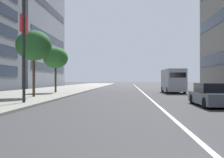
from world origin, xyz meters
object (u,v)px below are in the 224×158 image
(delivery_van_ahead, at_px, (173,80))
(street_lamp_with_banners, at_px, (30,27))
(car_far_down_avenue, at_px, (213,95))
(street_tree_near_plaza_corner, at_px, (56,58))
(street_tree_far_plaza, at_px, (34,46))

(delivery_van_ahead, height_order, street_lamp_with_banners, street_lamp_with_banners)
(car_far_down_avenue, xyz_separation_m, delivery_van_ahead, (16.71, -0.40, 0.86))
(street_tree_near_plaza_corner, bearing_deg, street_lamp_with_banners, -171.37)
(delivery_van_ahead, bearing_deg, car_far_down_avenue, 177.58)
(street_tree_far_plaza, bearing_deg, delivery_van_ahead, -50.91)
(street_tree_far_plaza, height_order, street_tree_near_plaza_corner, street_tree_far_plaza)
(street_tree_far_plaza, distance_m, street_tree_near_plaza_corner, 7.76)
(street_lamp_with_banners, relative_size, street_tree_near_plaza_corner, 1.52)
(car_far_down_avenue, relative_size, delivery_van_ahead, 0.77)
(car_far_down_avenue, relative_size, street_tree_near_plaza_corner, 0.91)
(car_far_down_avenue, distance_m, street_lamp_with_banners, 11.85)
(car_far_down_avenue, relative_size, street_lamp_with_banners, 0.60)
(car_far_down_avenue, xyz_separation_m, street_lamp_with_banners, (0.12, 11.08, 4.20))
(delivery_van_ahead, bearing_deg, street_lamp_with_banners, 144.26)
(car_far_down_avenue, xyz_separation_m, street_tree_far_plaza, (5.92, 12.88, 3.77))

